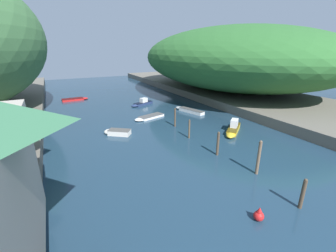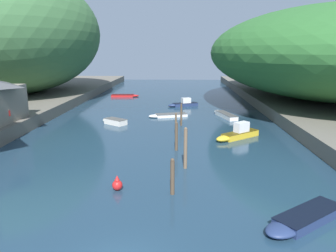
{
  "view_description": "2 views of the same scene",
  "coord_description": "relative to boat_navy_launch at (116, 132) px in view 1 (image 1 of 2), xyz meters",
  "views": [
    {
      "loc": [
        -12.95,
        0.04,
        11.33
      ],
      "look_at": [
        -0.2,
        24.8,
        1.58
      ],
      "focal_mm": 24.0,
      "sensor_mm": 36.0,
      "label": 1
    },
    {
      "loc": [
        2.61,
        -12.32,
        9.31
      ],
      "look_at": [
        1.16,
        25.83,
        0.47
      ],
      "focal_mm": 35.0,
      "sensor_mm": 36.0,
      "label": 2
    }
  ],
  "objects": [
    {
      "name": "right_bank",
      "position": [
        32.11,
        1.11,
        0.42
      ],
      "size": [
        22.0,
        120.0,
        1.54
      ],
      "color": "#666056",
      "rests_on": "ground"
    },
    {
      "name": "water_surface",
      "position": [
        6.08,
        1.11,
        -0.36
      ],
      "size": [
        130.0,
        130.0,
        0.0
      ],
      "primitive_type": "plane",
      "color": "#1E384C",
      "rests_on": "ground"
    },
    {
      "name": "boat_mid_channel",
      "position": [
        9.11,
        14.16,
        0.06
      ],
      "size": [
        5.39,
        3.29,
        1.39
      ],
      "rotation": [
        0.0,
        0.0,
        1.96
      ],
      "color": "navy",
      "rests_on": "water_surface"
    },
    {
      "name": "mooring_post_second",
      "position": [
        9.13,
        -16.13,
        1.36
      ],
      "size": [
        0.29,
        0.29,
        3.42
      ],
      "color": "brown",
      "rests_on": "water_surface"
    },
    {
      "name": "boat_white_cruiser",
      "position": [
        -2.55,
        25.49,
        -0.14
      ],
      "size": [
        5.7,
        2.2,
        0.45
      ],
      "rotation": [
        0.0,
        0.0,
        4.76
      ],
      "color": "red",
      "rests_on": "water_surface"
    },
    {
      "name": "person_on_quay",
      "position": [
        -9.81,
        -7.29,
        2.17
      ],
      "size": [
        0.3,
        0.42,
        1.69
      ],
      "rotation": [
        0.0,
        0.0,
        1.35
      ],
      "color": "#282D3D",
      "rests_on": "left_bank"
    },
    {
      "name": "mooring_post_fourth",
      "position": [
        8.22,
        -5.64,
        0.93
      ],
      "size": [
        0.22,
        0.22,
        2.57
      ],
      "color": "brown",
      "rests_on": "water_surface"
    },
    {
      "name": "channel_buoy_near",
      "position": [
        4.45,
        -20.56,
        0.06
      ],
      "size": [
        0.71,
        0.71,
        1.07
      ],
      "color": "red",
      "rests_on": "water_surface"
    },
    {
      "name": "boat_near_quay",
      "position": [
        6.75,
        4.93,
        -0.16
      ],
      "size": [
        5.83,
        3.24,
        0.41
      ],
      "rotation": [
        0.0,
        0.0,
        1.86
      ],
      "color": "white",
      "rests_on": "water_surface"
    },
    {
      "name": "boat_navy_launch",
      "position": [
        0.0,
        0.0,
        0.0
      ],
      "size": [
        3.77,
        3.33,
        0.72
      ],
      "rotation": [
        0.0,
        0.0,
        0.92
      ],
      "color": "silver",
      "rests_on": "water_surface"
    },
    {
      "name": "boat_open_rowboat",
      "position": [
        15.01,
        5.41,
        -0.06
      ],
      "size": [
        3.01,
        6.61,
        0.61
      ],
      "rotation": [
        0.0,
        0.0,
        0.28
      ],
      "color": "white",
      "rests_on": "water_surface"
    },
    {
      "name": "boat_moored_right",
      "position": [
        14.84,
        -6.72,
        0.16
      ],
      "size": [
        5.4,
        4.67,
        1.72
      ],
      "rotation": [
        0.0,
        0.0,
        2.25
      ],
      "color": "gold",
      "rests_on": "water_surface"
    },
    {
      "name": "mooring_post_farthest",
      "position": [
        8.83,
        -0.69,
        1.07
      ],
      "size": [
        0.25,
        0.25,
        2.85
      ],
      "color": "#4C3D2D",
      "rests_on": "water_surface"
    },
    {
      "name": "mooring_post_middle",
      "position": [
        8.35,
        -11.28,
        1.04
      ],
      "size": [
        0.29,
        0.29,
        2.77
      ],
      "color": "#4C3D2D",
      "rests_on": "water_surface"
    },
    {
      "name": "hillside_right",
      "position": [
        33.21,
        14.38,
        8.55
      ],
      "size": [
        38.89,
        54.45,
        14.72
      ],
      "color": "#2D662D",
      "rests_on": "right_bank"
    },
    {
      "name": "mooring_post_nearest",
      "position": [
        8.22,
        -21.07,
        0.9
      ],
      "size": [
        0.29,
        0.29,
        2.5
      ],
      "color": "#4C3D2D",
      "rests_on": "water_surface"
    }
  ]
}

